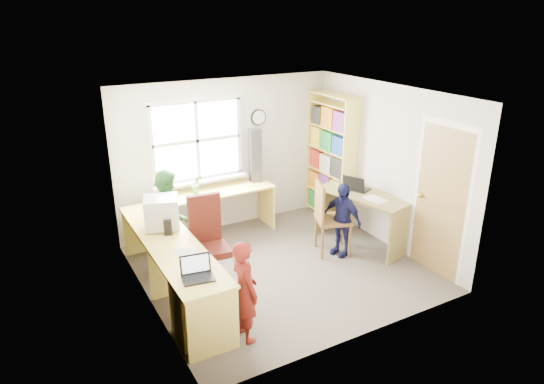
{
  "coord_description": "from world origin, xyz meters",
  "views": [
    {
      "loc": [
        -2.98,
        -5.09,
        3.36
      ],
      "look_at": [
        0.0,
        0.25,
        1.05
      ],
      "focal_mm": 32.0,
      "sensor_mm": 36.0,
      "label": 1
    }
  ],
  "objects_px": {
    "l_desk": "(198,272)",
    "person_navy": "(342,219)",
    "right_desk": "(364,207)",
    "person_green": "(169,216)",
    "laptop_right": "(356,187)",
    "potted_plant": "(196,185)",
    "cd_tower": "(255,155)",
    "laptop_left": "(197,272)",
    "bookshelf": "(331,160)",
    "swivel_chair": "(209,246)",
    "crt_monitor": "(162,213)",
    "wooden_chair": "(328,215)",
    "person_red": "(245,291)"
  },
  "relations": [
    {
      "from": "wooden_chair",
      "to": "person_green",
      "type": "xyz_separation_m",
      "value": [
        -2.06,
        0.9,
        0.08
      ]
    },
    {
      "from": "person_green",
      "to": "cd_tower",
      "type": "bearing_deg",
      "value": -66.17
    },
    {
      "from": "swivel_chair",
      "to": "person_navy",
      "type": "relative_size",
      "value": 1.07
    },
    {
      "from": "l_desk",
      "to": "crt_monitor",
      "type": "xyz_separation_m",
      "value": [
        -0.15,
        0.78,
        0.5
      ]
    },
    {
      "from": "right_desk",
      "to": "laptop_right",
      "type": "distance_m",
      "value": 0.33
    },
    {
      "from": "bookshelf",
      "to": "crt_monitor",
      "type": "xyz_separation_m",
      "value": [
        -3.11,
        -0.69,
        -0.04
      ]
    },
    {
      "from": "wooden_chair",
      "to": "laptop_left",
      "type": "bearing_deg",
      "value": -137.06
    },
    {
      "from": "l_desk",
      "to": "person_navy",
      "type": "height_order",
      "value": "person_navy"
    },
    {
      "from": "right_desk",
      "to": "person_green",
      "type": "bearing_deg",
      "value": 147.99
    },
    {
      "from": "right_desk",
      "to": "potted_plant",
      "type": "bearing_deg",
      "value": 133.84
    },
    {
      "from": "wooden_chair",
      "to": "crt_monitor",
      "type": "height_order",
      "value": "crt_monitor"
    },
    {
      "from": "crt_monitor",
      "to": "laptop_left",
      "type": "relative_size",
      "value": 1.4
    },
    {
      "from": "laptop_left",
      "to": "person_green",
      "type": "relative_size",
      "value": 0.27
    },
    {
      "from": "person_red",
      "to": "right_desk",
      "type": "bearing_deg",
      "value": -67.51
    },
    {
      "from": "cd_tower",
      "to": "person_green",
      "type": "distance_m",
      "value": 1.78
    },
    {
      "from": "swivel_chair",
      "to": "right_desk",
      "type": "bearing_deg",
      "value": 3.03
    },
    {
      "from": "wooden_chair",
      "to": "laptop_left",
      "type": "relative_size",
      "value": 2.98
    },
    {
      "from": "crt_monitor",
      "to": "person_navy",
      "type": "height_order",
      "value": "crt_monitor"
    },
    {
      "from": "laptop_left",
      "to": "potted_plant",
      "type": "relative_size",
      "value": 1.3
    },
    {
      "from": "laptop_left",
      "to": "bookshelf",
      "type": "bearing_deg",
      "value": 42.2
    },
    {
      "from": "l_desk",
      "to": "potted_plant",
      "type": "height_order",
      "value": "potted_plant"
    },
    {
      "from": "bookshelf",
      "to": "person_green",
      "type": "relative_size",
      "value": 1.57
    },
    {
      "from": "l_desk",
      "to": "cd_tower",
      "type": "xyz_separation_m",
      "value": [
        1.71,
        1.8,
        0.73
      ]
    },
    {
      "from": "bookshelf",
      "to": "laptop_left",
      "type": "distance_m",
      "value": 3.77
    },
    {
      "from": "laptop_right",
      "to": "cd_tower",
      "type": "distance_m",
      "value": 1.66
    },
    {
      "from": "person_navy",
      "to": "crt_monitor",
      "type": "bearing_deg",
      "value": -118.82
    },
    {
      "from": "right_desk",
      "to": "swivel_chair",
      "type": "relative_size",
      "value": 1.29
    },
    {
      "from": "crt_monitor",
      "to": "laptop_left",
      "type": "xyz_separation_m",
      "value": [
        -0.05,
        -1.35,
        -0.16
      ]
    },
    {
      "from": "laptop_right",
      "to": "potted_plant",
      "type": "height_order",
      "value": "laptop_right"
    },
    {
      "from": "right_desk",
      "to": "laptop_right",
      "type": "relative_size",
      "value": 3.41
    },
    {
      "from": "l_desk",
      "to": "swivel_chair",
      "type": "distance_m",
      "value": 0.57
    },
    {
      "from": "crt_monitor",
      "to": "person_red",
      "type": "bearing_deg",
      "value": -59.9
    },
    {
      "from": "laptop_right",
      "to": "cd_tower",
      "type": "relative_size",
      "value": 0.51
    },
    {
      "from": "l_desk",
      "to": "person_navy",
      "type": "xyz_separation_m",
      "value": [
        2.29,
        0.24,
        0.09
      ]
    },
    {
      "from": "cd_tower",
      "to": "l_desk",
      "type": "bearing_deg",
      "value": -122.76
    },
    {
      "from": "l_desk",
      "to": "right_desk",
      "type": "distance_m",
      "value": 2.82
    },
    {
      "from": "cd_tower",
      "to": "person_red",
      "type": "distance_m",
      "value": 3.07
    },
    {
      "from": "right_desk",
      "to": "wooden_chair",
      "type": "xyz_separation_m",
      "value": [
        -0.65,
        0.02,
        0.0
      ]
    },
    {
      "from": "laptop_left",
      "to": "potted_plant",
      "type": "bearing_deg",
      "value": 78.61
    },
    {
      "from": "l_desk",
      "to": "potted_plant",
      "type": "distance_m",
      "value": 1.91
    },
    {
      "from": "swivel_chair",
      "to": "person_navy",
      "type": "bearing_deg",
      "value": -1.35
    },
    {
      "from": "laptop_right",
      "to": "person_navy",
      "type": "relative_size",
      "value": 0.4
    },
    {
      "from": "l_desk",
      "to": "right_desk",
      "type": "relative_size",
      "value": 1.96
    },
    {
      "from": "l_desk",
      "to": "right_desk",
      "type": "bearing_deg",
      "value": 7.57
    },
    {
      "from": "wooden_chair",
      "to": "right_desk",
      "type": "bearing_deg",
      "value": 19.18
    },
    {
      "from": "l_desk",
      "to": "bookshelf",
      "type": "xyz_separation_m",
      "value": [
        2.96,
        1.47,
        0.55
      ]
    },
    {
      "from": "right_desk",
      "to": "person_green",
      "type": "distance_m",
      "value": 2.86
    },
    {
      "from": "bookshelf",
      "to": "laptop_left",
      "type": "bearing_deg",
      "value": -147.14
    },
    {
      "from": "right_desk",
      "to": "person_navy",
      "type": "distance_m",
      "value": 0.52
    },
    {
      "from": "l_desk",
      "to": "person_red",
      "type": "distance_m",
      "value": 0.86
    }
  ]
}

